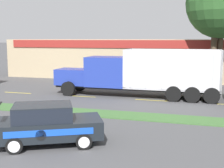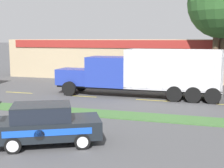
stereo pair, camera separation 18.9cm
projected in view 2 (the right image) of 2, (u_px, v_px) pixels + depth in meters
The scene contains 8 objects.
grass_verge at pixel (110, 114), 17.71m from camera, with size 120.00×1.72×0.06m, color #3D6633.
centre_line_3 at pixel (19, 93), 24.99m from camera, with size 2.40×0.14×0.01m, color yellow.
centre_line_4 at pixel (81, 96), 23.42m from camera, with size 2.40×0.14×0.01m, color yellow.
centre_line_5 at pixel (153, 100), 21.84m from camera, with size 2.40×0.14×0.01m, color yellow.
dump_truck_lead at pixel (125, 75), 23.36m from camera, with size 12.32×2.64×3.52m.
rally_car at pixel (46, 124), 12.67m from camera, with size 4.57×3.56×1.71m.
traffic_cone at pixel (46, 127), 14.34m from camera, with size 0.42×0.42×0.52m.
store_building_backdrop at pixel (182, 58), 35.61m from camera, with size 37.41×12.10×4.20m.
Camera 2 is at (5.18, -5.66, 4.28)m, focal length 50.00 mm.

